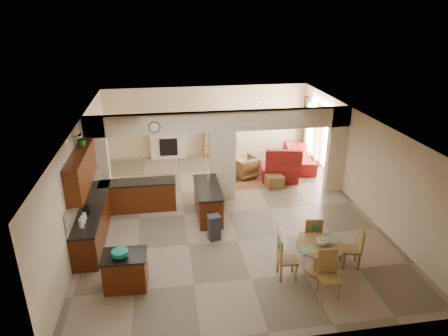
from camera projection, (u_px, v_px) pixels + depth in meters
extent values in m
plane|color=gray|center=(228.00, 212.00, 11.88)|extent=(10.00, 10.00, 0.00)
plane|color=white|center=(228.00, 120.00, 10.82)|extent=(10.00, 10.00, 0.00)
plane|color=beige|center=(208.00, 121.00, 15.92)|extent=(8.00, 0.00, 8.00)
plane|color=beige|center=(276.00, 278.00, 6.77)|extent=(8.00, 0.00, 8.00)
plane|color=beige|center=(82.00, 177.00, 10.78)|extent=(0.00, 10.00, 10.00)
plane|color=beige|center=(360.00, 160.00, 11.92)|extent=(0.00, 10.00, 10.00)
cube|color=beige|center=(98.00, 163.00, 11.74)|extent=(0.60, 0.25, 2.80)
cube|color=beige|center=(223.00, 165.00, 12.38)|extent=(0.80, 0.25, 2.20)
cube|color=beige|center=(336.00, 150.00, 12.79)|extent=(0.60, 0.25, 2.80)
cube|color=beige|center=(223.00, 121.00, 11.85)|extent=(8.00, 0.25, 0.60)
cube|color=#471C08|center=(94.00, 222.00, 10.46)|extent=(0.60, 3.20, 0.86)
cube|color=black|center=(91.00, 206.00, 10.28)|extent=(0.62, 3.22, 0.05)
cube|color=tan|center=(78.00, 196.00, 10.13)|extent=(0.02, 3.20, 0.55)
cube|color=#471C08|center=(139.00, 196.00, 11.87)|extent=(2.20, 0.60, 0.86)
cube|color=black|center=(137.00, 182.00, 11.69)|extent=(2.22, 0.62, 0.05)
cube|color=#471C08|center=(81.00, 170.00, 9.88)|extent=(0.35, 2.40, 0.90)
cube|color=#471C08|center=(208.00, 202.00, 11.54)|extent=(0.65, 1.80, 0.86)
cube|color=black|center=(208.00, 187.00, 11.37)|extent=(0.70, 1.85, 0.05)
cube|color=silver|center=(212.00, 216.00, 10.76)|extent=(0.58, 0.04, 0.70)
cylinder|color=#4F2D1A|center=(154.00, 127.00, 11.44)|extent=(0.34, 0.03, 0.34)
cube|color=brown|center=(252.00, 181.00, 13.97)|extent=(1.60, 1.30, 0.01)
cube|color=beige|center=(168.00, 145.00, 15.87)|extent=(1.40, 0.28, 1.10)
cube|color=black|center=(169.00, 147.00, 15.76)|extent=(0.70, 0.04, 0.70)
cube|color=beige|center=(168.00, 130.00, 15.62)|extent=(1.60, 0.35, 0.10)
cube|color=olive|center=(217.00, 134.00, 16.00)|extent=(1.00, 0.32, 1.80)
cube|color=white|center=(328.00, 143.00, 14.09)|extent=(0.02, 0.90, 1.90)
cube|color=white|center=(311.00, 129.00, 15.65)|extent=(0.02, 0.90, 1.90)
cube|color=white|center=(319.00, 139.00, 14.93)|extent=(0.02, 0.70, 2.10)
cube|color=#46251C|center=(334.00, 148.00, 13.54)|extent=(0.10, 0.28, 2.30)
cube|color=#46251C|center=(320.00, 137.00, 14.64)|extent=(0.10, 0.28, 2.30)
cube|color=#46251C|center=(316.00, 133.00, 15.09)|extent=(0.10, 0.28, 2.30)
cube|color=#46251C|center=(305.00, 125.00, 16.19)|extent=(0.10, 0.28, 2.30)
cylinder|color=white|center=(256.00, 103.00, 13.87)|extent=(1.00, 1.00, 0.10)
cube|color=#471C08|center=(126.00, 272.00, 8.58)|extent=(0.92, 0.66, 0.76)
cube|color=black|center=(124.00, 256.00, 8.42)|extent=(0.97, 0.71, 0.05)
cylinder|color=#13876B|center=(120.00, 254.00, 8.30)|extent=(0.34, 0.34, 0.16)
cube|color=#2D2D30|center=(214.00, 228.00, 10.37)|extent=(0.34, 0.31, 0.63)
cylinder|color=olive|center=(320.00, 245.00, 8.93)|extent=(1.07, 1.07, 0.04)
cylinder|color=olive|center=(318.00, 258.00, 9.06)|extent=(0.16, 0.16, 0.69)
cylinder|color=olive|center=(317.00, 271.00, 9.19)|extent=(0.54, 0.54, 0.06)
cylinder|color=#88BC28|center=(322.00, 241.00, 8.92)|extent=(0.26, 0.26, 0.14)
imported|color=maroon|center=(299.00, 156.00, 15.22)|extent=(2.60, 1.40, 0.72)
cube|color=maroon|center=(279.00, 173.00, 14.02)|extent=(1.38, 1.20, 0.49)
imported|color=maroon|center=(245.00, 167.00, 14.18)|extent=(1.03, 1.05, 0.74)
cube|color=maroon|center=(274.00, 181.00, 13.46)|extent=(0.61, 0.61, 0.41)
imported|color=#235316|center=(81.00, 138.00, 10.13)|extent=(0.43, 0.39, 0.40)
cube|color=olive|center=(311.00, 236.00, 9.76)|extent=(0.46, 0.46, 0.05)
cube|color=olive|center=(315.00, 240.00, 10.02)|extent=(0.04, 0.04, 0.44)
cube|color=olive|center=(301.00, 241.00, 10.00)|extent=(0.04, 0.04, 0.44)
cube|color=olive|center=(319.00, 248.00, 9.70)|extent=(0.04, 0.04, 0.44)
cube|color=olive|center=(305.00, 248.00, 9.68)|extent=(0.04, 0.04, 0.44)
cube|color=olive|center=(314.00, 230.00, 9.47)|extent=(0.42, 0.08, 0.55)
cube|color=#13876B|center=(314.00, 228.00, 9.43)|extent=(0.14, 0.02, 0.14)
cube|color=olive|center=(351.00, 249.00, 9.25)|extent=(0.50, 0.50, 0.05)
cube|color=olive|center=(341.00, 253.00, 9.51)|extent=(0.04, 0.04, 0.44)
cube|color=olive|center=(344.00, 261.00, 9.19)|extent=(0.04, 0.04, 0.44)
cube|color=olive|center=(355.00, 254.00, 9.49)|extent=(0.04, 0.04, 0.44)
cube|color=olive|center=(359.00, 262.00, 9.17)|extent=(0.04, 0.04, 0.44)
cube|color=olive|center=(361.00, 238.00, 9.13)|extent=(0.13, 0.42, 0.55)
cube|color=#13876B|center=(363.00, 236.00, 9.10)|extent=(0.04, 0.14, 0.14)
cube|color=olive|center=(329.00, 278.00, 8.27)|extent=(0.44, 0.44, 0.05)
cube|color=olive|center=(323.00, 293.00, 8.18)|extent=(0.04, 0.04, 0.44)
cube|color=olive|center=(339.00, 292.00, 8.21)|extent=(0.04, 0.04, 0.44)
cube|color=olive|center=(317.00, 283.00, 8.49)|extent=(0.04, 0.04, 0.44)
cube|color=olive|center=(333.00, 282.00, 8.53)|extent=(0.04, 0.04, 0.44)
cube|color=olive|center=(327.00, 261.00, 8.33)|extent=(0.42, 0.06, 0.55)
cube|color=#13876B|center=(327.00, 257.00, 8.32)|extent=(0.14, 0.02, 0.14)
cube|color=olive|center=(287.00, 260.00, 8.86)|extent=(0.45, 0.45, 0.05)
cube|color=olive|center=(296.00, 273.00, 8.80)|extent=(0.04, 0.04, 0.44)
cube|color=olive|center=(292.00, 264.00, 9.12)|extent=(0.04, 0.04, 0.44)
cube|color=olive|center=(281.00, 274.00, 8.78)|extent=(0.04, 0.04, 0.44)
cube|color=olive|center=(278.00, 264.00, 9.09)|extent=(0.04, 0.04, 0.44)
cube|color=olive|center=(280.00, 249.00, 8.73)|extent=(0.07, 0.42, 0.55)
cube|color=#13876B|center=(279.00, 246.00, 8.70)|extent=(0.02, 0.14, 0.14)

